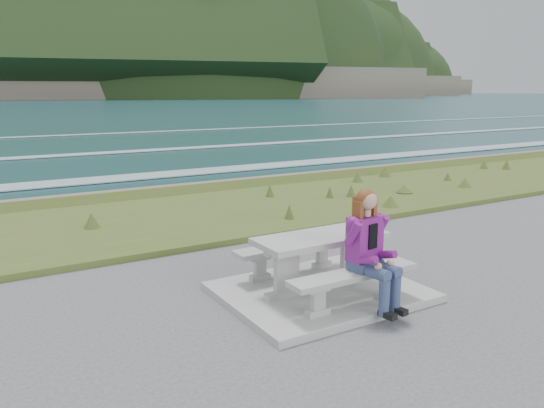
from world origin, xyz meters
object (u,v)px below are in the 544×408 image
at_px(picnic_table, 321,247).
at_px(bench_seaward, 292,251).
at_px(bench_landward, 354,279).
at_px(seated_woman, 374,265).

height_order(picnic_table, bench_seaward, picnic_table).
relative_size(bench_landward, seated_woman, 1.23).
bearing_deg(bench_seaward, picnic_table, -90.00).
height_order(bench_landward, bench_seaward, same).
relative_size(picnic_table, bench_landward, 1.00).
bearing_deg(bench_seaward, bench_landward, -90.00).
bearing_deg(picnic_table, seated_woman, -77.36).
relative_size(picnic_table, bench_seaward, 1.00).
xyz_separation_m(picnic_table, bench_landward, (0.00, -0.70, -0.23)).
distance_m(picnic_table, seated_woman, 0.86).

